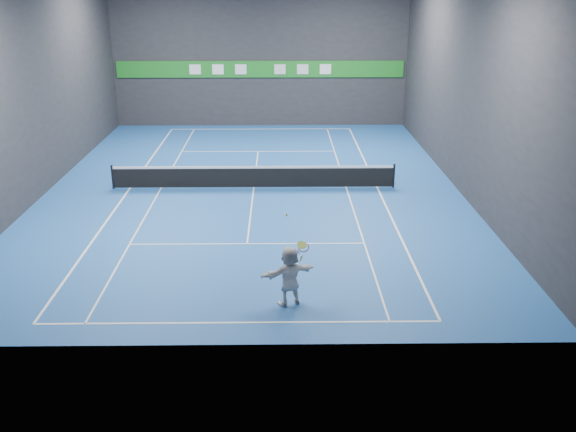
{
  "coord_description": "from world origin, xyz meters",
  "views": [
    {
      "loc": [
        1.15,
        -27.12,
        8.71
      ],
      "look_at": [
        1.42,
        -7.66,
        1.5
      ],
      "focal_mm": 40.0,
      "sensor_mm": 36.0,
      "label": 1
    }
  ],
  "objects_px": {
    "player": "(290,276)",
    "tennis_ball": "(287,215)",
    "tennis_racket": "(303,249)",
    "tennis_net": "(254,176)"
  },
  "relations": [
    {
      "from": "player",
      "to": "tennis_racket",
      "type": "bearing_deg",
      "value": 163.7
    },
    {
      "from": "player",
      "to": "tennis_net",
      "type": "distance_m",
      "value": 10.92
    },
    {
      "from": "tennis_ball",
      "to": "tennis_net",
      "type": "relative_size",
      "value": 0.01
    },
    {
      "from": "tennis_ball",
      "to": "tennis_racket",
      "type": "xyz_separation_m",
      "value": [
        0.45,
        -0.17,
        -0.94
      ]
    },
    {
      "from": "tennis_net",
      "to": "tennis_racket",
      "type": "xyz_separation_m",
      "value": [
        1.79,
        -10.78,
        1.15
      ]
    },
    {
      "from": "tennis_ball",
      "to": "tennis_racket",
      "type": "bearing_deg",
      "value": -20.29
    },
    {
      "from": "tennis_net",
      "to": "tennis_racket",
      "type": "bearing_deg",
      "value": -80.59
    },
    {
      "from": "player",
      "to": "tennis_ball",
      "type": "bearing_deg",
      "value": -93.76
    },
    {
      "from": "player",
      "to": "tennis_ball",
      "type": "height_order",
      "value": "tennis_ball"
    },
    {
      "from": "player",
      "to": "tennis_ball",
      "type": "xyz_separation_m",
      "value": [
        -0.08,
        0.21,
        1.75
      ]
    }
  ]
}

